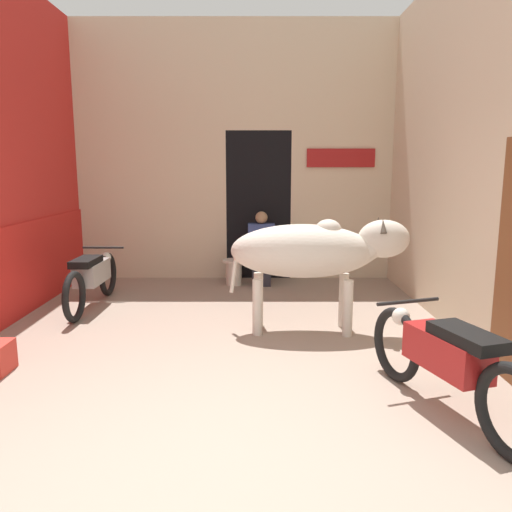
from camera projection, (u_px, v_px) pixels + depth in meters
ground_plane at (203, 451)px, 3.28m from camera, size 30.00×30.00×0.00m
wall_back_with_doorway at (243, 170)px, 8.38m from camera, size 5.16×0.93×4.16m
wall_right_with_door at (467, 148)px, 5.47m from camera, size 0.22×5.26×4.16m
cow at (314, 251)px, 5.56m from camera, size 2.01×0.69×1.31m
motorcycle_near at (447, 360)px, 3.70m from camera, size 0.77×1.88×0.76m
motorcycle_far at (93, 276)px, 6.60m from camera, size 0.58×1.92×0.75m
shopkeeper_seated at (262, 247)px, 7.89m from camera, size 0.42×0.33×1.16m
plastic_stool at (234, 271)px, 7.93m from camera, size 0.36×0.36×0.40m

